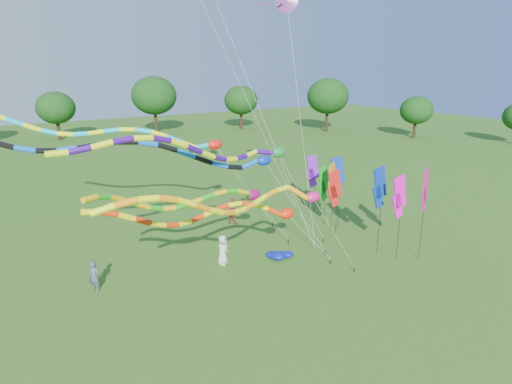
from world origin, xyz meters
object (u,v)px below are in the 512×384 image
tube_kite_red (224,214)px  person_b (94,277)px  blue_nylon_heap (279,255)px  person_c (232,211)px  person_a (223,250)px  tube_kite_orange (251,201)px

tube_kite_red → person_b: size_ratio=7.90×
blue_nylon_heap → person_b: size_ratio=1.02×
person_c → person_a: bearing=109.5°
tube_kite_red → person_b: bearing=148.0°
tube_kite_orange → person_a: size_ratio=7.69×
person_a → person_c: 6.51m
person_b → tube_kite_orange: bearing=-2.1°
person_c → person_b: bearing=77.9°
tube_kite_red → person_c: bearing=61.2°
tube_kite_orange → person_b: size_ratio=8.33×
blue_nylon_heap → person_a: bearing=160.1°
person_c → blue_nylon_heap: bearing=138.7°
tube_kite_orange → person_b: (-4.98, 6.41, -4.71)m
person_b → tube_kite_red: bearing=14.8°
tube_kite_red → person_b: tube_kite_red is taller
blue_nylon_heap → person_a: size_ratio=0.94×
person_a → tube_kite_orange: bearing=-142.7°
blue_nylon_heap → person_c: (0.63, 6.47, 0.69)m
tube_kite_red → blue_nylon_heap: 6.25m
tube_kite_orange → person_b: 9.38m
tube_kite_orange → blue_nylon_heap: size_ratio=8.18×
tube_kite_red → blue_nylon_heap: bearing=24.8°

